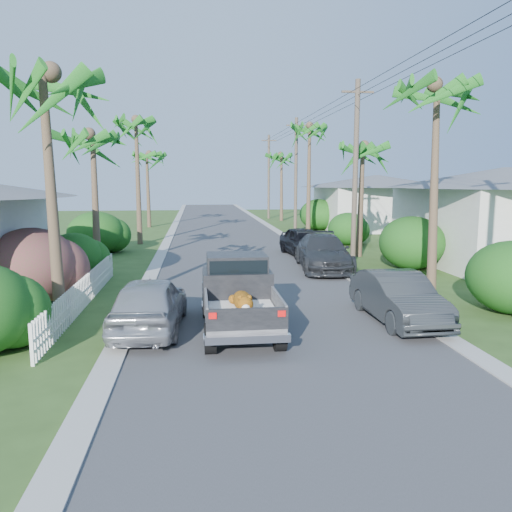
{
  "coord_description": "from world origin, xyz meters",
  "views": [
    {
      "loc": [
        -2.26,
        -11.3,
        4.16
      ],
      "look_at": [
        -0.11,
        6.74,
        1.4
      ],
      "focal_mm": 35.0,
      "sensor_mm": 36.0,
      "label": 1
    }
  ],
  "objects": [
    {
      "name": "utility_pole_c",
      "position": [
        5.6,
        28.0,
        4.6
      ],
      "size": [
        1.6,
        0.26,
        9.0
      ],
      "color": "brown",
      "rests_on": "ground"
    },
    {
      "name": "shrub_r_b",
      "position": [
        7.8,
        11.0,
        1.25
      ],
      "size": [
        3.0,
        3.3,
        2.5
      ],
      "primitive_type": "ellipsoid",
      "color": "#154714",
      "rests_on": "ground"
    },
    {
      "name": "palm_l_b",
      "position": [
        -6.8,
        12.0,
        6.15
      ],
      "size": [
        4.4,
        4.4,
        7.4
      ],
      "color": "brown",
      "rests_on": "ground"
    },
    {
      "name": "shrub_r_d",
      "position": [
        8.0,
        30.0,
        1.3
      ],
      "size": [
        3.2,
        3.52,
        2.6
      ],
      "primitive_type": "ellipsoid",
      "color": "#154714",
      "rests_on": "ground"
    },
    {
      "name": "picket_fence",
      "position": [
        -6.0,
        5.5,
        0.5
      ],
      "size": [
        0.1,
        11.0,
        1.0
      ],
      "primitive_type": "cube",
      "color": "white",
      "rests_on": "ground"
    },
    {
      "name": "shrub_r_c",
      "position": [
        7.5,
        20.0,
        1.05
      ],
      "size": [
        2.6,
        2.86,
        2.1
      ],
      "primitive_type": "ellipsoid",
      "color": "#154714",
      "rests_on": "ground"
    },
    {
      "name": "parked_car_rn",
      "position": [
        3.6,
        2.47,
        0.72
      ],
      "size": [
        1.63,
        4.43,
        1.45
      ],
      "primitive_type": "imported",
      "rotation": [
        0.0,
        0.0,
        0.02
      ],
      "color": "#2B2F30",
      "rests_on": "ground"
    },
    {
      "name": "parked_car_rf",
      "position": [
        3.6,
        15.65,
        0.78
      ],
      "size": [
        2.29,
        4.75,
        1.56
      ],
      "primitive_type": "imported",
      "rotation": [
        0.0,
        0.0,
        0.1
      ],
      "color": "black",
      "rests_on": "ground"
    },
    {
      "name": "palm_r_c",
      "position": [
        6.2,
        26.0,
        8.11
      ],
      "size": [
        4.4,
        4.4,
        9.4
      ],
      "color": "brown",
      "rests_on": "ground"
    },
    {
      "name": "ground",
      "position": [
        0.0,
        0.0,
        0.0
      ],
      "size": [
        120.0,
        120.0,
        0.0
      ],
      "primitive_type": "plane",
      "color": "#314C1C",
      "rests_on": "ground"
    },
    {
      "name": "shrub_l_c",
      "position": [
        -7.4,
        10.0,
        1.0
      ],
      "size": [
        2.4,
        2.64,
        2.0
      ],
      "primitive_type": "ellipsoid",
      "color": "#154714",
      "rests_on": "ground"
    },
    {
      "name": "parked_car_ln",
      "position": [
        -3.6,
        2.42,
        0.77
      ],
      "size": [
        2.08,
        4.62,
        1.54
      ],
      "primitive_type": "imported",
      "rotation": [
        0.0,
        0.0,
        3.08
      ],
      "color": "#A4A6AB",
      "rests_on": "ground"
    },
    {
      "name": "house_right_near",
      "position": [
        13.0,
        12.0,
        2.22
      ],
      "size": [
        8.0,
        9.0,
        4.8
      ],
      "color": "silver",
      "rests_on": "ground"
    },
    {
      "name": "palm_r_b",
      "position": [
        6.6,
        15.0,
        5.95
      ],
      "size": [
        4.4,
        4.4,
        7.2
      ],
      "color": "brown",
      "rests_on": "ground"
    },
    {
      "name": "shrub_l_d",
      "position": [
        -8.0,
        18.0,
        1.2
      ],
      "size": [
        3.2,
        3.52,
        2.4
      ],
      "primitive_type": "ellipsoid",
      "color": "#154714",
      "rests_on": "ground"
    },
    {
      "name": "curb_right",
      "position": [
        4.3,
        25.0,
        0.03
      ],
      "size": [
        0.6,
        100.0,
        0.06
      ],
      "primitive_type": "cube",
      "color": "#A5A39E",
      "rests_on": "ground"
    },
    {
      "name": "utility_pole_d",
      "position": [
        5.6,
        43.0,
        4.6
      ],
      "size": [
        1.6,
        0.26,
        9.0
      ],
      "color": "brown",
      "rests_on": "ground"
    },
    {
      "name": "utility_pole_b",
      "position": [
        5.6,
        13.0,
        4.6
      ],
      "size": [
        1.6,
        0.26,
        9.0
      ],
      "color": "brown",
      "rests_on": "ground"
    },
    {
      "name": "shrub_l_b",
      "position": [
        -7.8,
        6.0,
        1.3
      ],
      "size": [
        3.0,
        3.3,
        2.6
      ],
      "primitive_type": "ellipsoid",
      "color": "#9D1649",
      "rests_on": "ground"
    },
    {
      "name": "palm_r_a",
      "position": [
        6.3,
        6.0,
        7.42
      ],
      "size": [
        4.4,
        4.4,
        8.7
      ],
      "color": "brown",
      "rests_on": "ground"
    },
    {
      "name": "house_right_far",
      "position": [
        13.0,
        30.0,
        2.12
      ],
      "size": [
        9.0,
        8.0,
        4.6
      ],
      "color": "silver",
      "rests_on": "ground"
    },
    {
      "name": "palm_l_a",
      "position": [
        -6.2,
        3.0,
        6.93
      ],
      "size": [
        4.4,
        4.4,
        8.2
      ],
      "color": "brown",
      "rests_on": "ground"
    },
    {
      "name": "road",
      "position": [
        0.0,
        25.0,
        0.01
      ],
      "size": [
        8.0,
        100.0,
        0.02
      ],
      "primitive_type": "cube",
      "color": "#38383A",
      "rests_on": "ground"
    },
    {
      "name": "parked_car_rm",
      "position": [
        3.6,
        11.3,
        0.8
      ],
      "size": [
        2.74,
        5.72,
        1.61
      ],
      "primitive_type": "imported",
      "rotation": [
        0.0,
        0.0,
        -0.09
      ],
      "color": "#292B2E",
      "rests_on": "ground"
    },
    {
      "name": "palm_r_d",
      "position": [
        6.5,
        40.0,
        6.74
      ],
      "size": [
        4.4,
        4.4,
        8.0
      ],
      "color": "brown",
      "rests_on": "ground"
    },
    {
      "name": "curb_left",
      "position": [
        -4.3,
        25.0,
        0.03
      ],
      "size": [
        0.6,
        100.0,
        0.06
      ],
      "primitive_type": "cube",
      "color": "#A5A39E",
      "rests_on": "ground"
    },
    {
      "name": "palm_l_c",
      "position": [
        -6.0,
        22.0,
        7.91
      ],
      "size": [
        4.4,
        4.4,
        9.2
      ],
      "color": "brown",
      "rests_on": "ground"
    },
    {
      "name": "palm_l_d",
      "position": [
        -6.5,
        34.0,
        6.44
      ],
      "size": [
        4.4,
        4.4,
        7.7
      ],
      "color": "brown",
      "rests_on": "ground"
    },
    {
      "name": "pickup_truck",
      "position": [
        -1.14,
        2.57,
        1.01
      ],
      "size": [
        1.98,
        5.12,
        2.06
      ],
      "color": "black",
      "rests_on": "ground"
    }
  ]
}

